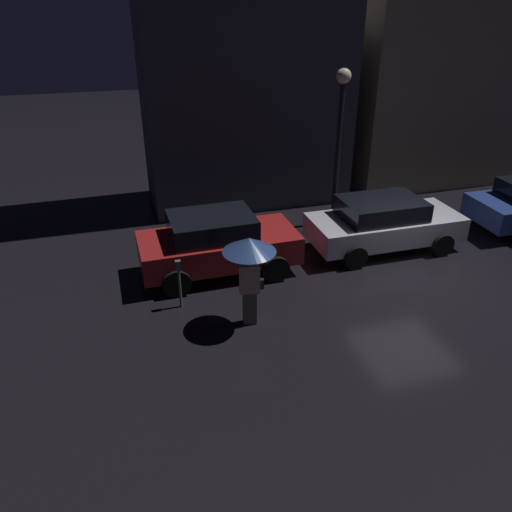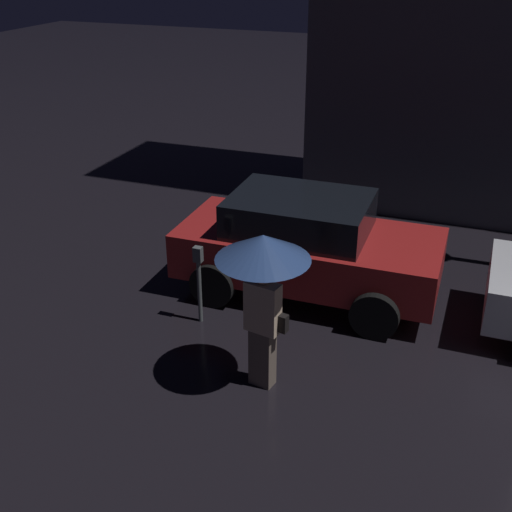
# 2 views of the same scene
# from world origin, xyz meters

# --- Properties ---
(parked_car_red) EXTENTS (3.94, 1.95, 1.57)m
(parked_car_red) POSITION_xyz_m (-4.80, 1.50, 0.82)
(parked_car_red) COLOR maroon
(parked_car_red) RESTS_ON ground
(pedestrian_with_umbrella) EXTENTS (1.10, 1.10, 2.03)m
(pedestrian_with_umbrella) POSITION_xyz_m (-4.63, -0.88, 1.64)
(pedestrian_with_umbrella) COLOR #66564C
(pedestrian_with_umbrella) RESTS_ON ground
(parking_meter) EXTENTS (0.12, 0.10, 1.18)m
(parking_meter) POSITION_xyz_m (-5.96, 0.16, 0.74)
(parking_meter) COLOR #4C5154
(parking_meter) RESTS_ON ground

